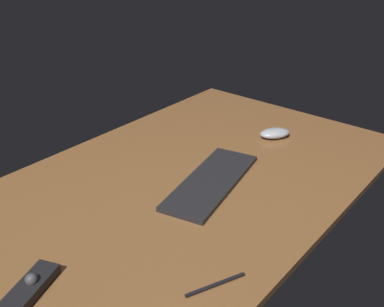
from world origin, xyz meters
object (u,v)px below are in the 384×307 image
Objects in this scene: keyboard at (211,182)px; computer_mouse at (275,133)px; media_remote at (25,294)px; pen at (215,285)px.

computer_mouse reaches higher than keyboard.
media_remote is (-96.57, 0.09, -0.36)cm from computer_mouse.
computer_mouse is (38.22, 1.78, 0.91)cm from keyboard.
pen is (-69.94, -26.95, -1.20)cm from computer_mouse.
computer_mouse is at bearing 44.29° from pen.
media_remote is at bearing 157.78° from pen.
computer_mouse reaches higher than pen.
media_remote reaches higher than pen.
pen is at bearing -66.53° from media_remote.
computer_mouse is 0.56× the size of media_remote.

